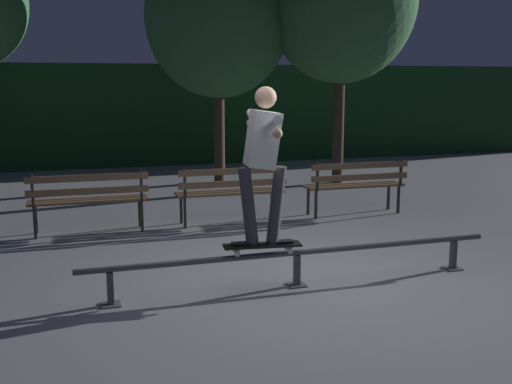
# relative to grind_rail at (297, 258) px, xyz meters

# --- Properties ---
(ground_plane) EXTENTS (90.00, 90.00, 0.00)m
(ground_plane) POSITION_rel_grind_rail_xyz_m (0.00, 0.09, -0.30)
(ground_plane) COLOR slate
(hedge_backdrop) EXTENTS (24.00, 1.20, 2.49)m
(hedge_backdrop) POSITION_rel_grind_rail_xyz_m (0.00, 10.03, 0.95)
(hedge_backdrop) COLOR #193D1E
(hedge_backdrop) RESTS_ON ground
(grind_rail) EXTENTS (4.40, 0.18, 0.38)m
(grind_rail) POSITION_rel_grind_rail_xyz_m (0.00, 0.00, 0.00)
(grind_rail) COLOR #47474C
(grind_rail) RESTS_ON ground
(skateboard) EXTENTS (0.80, 0.29, 0.09)m
(skateboard) POSITION_rel_grind_rail_xyz_m (-0.37, 0.00, 0.16)
(skateboard) COLOR black
(skateboard) RESTS_ON grind_rail
(skateboarder) EXTENTS (0.63, 1.40, 1.56)m
(skateboarder) POSITION_rel_grind_rail_xyz_m (-0.37, -0.00, 1.09)
(skateboarder) COLOR black
(skateboarder) RESTS_ON skateboard
(park_bench_leftmost) EXTENTS (1.61, 0.43, 0.88)m
(park_bench_leftmost) POSITION_rel_grind_rail_xyz_m (-1.93, 2.87, 0.24)
(park_bench_leftmost) COLOR #282623
(park_bench_leftmost) RESTS_ON ground
(park_bench_left_center) EXTENTS (1.61, 0.43, 0.88)m
(park_bench_left_center) POSITION_rel_grind_rail_xyz_m (0.09, 2.87, 0.24)
(park_bench_left_center) COLOR #282623
(park_bench_left_center) RESTS_ON ground
(park_bench_right_center) EXTENTS (1.61, 0.43, 0.88)m
(park_bench_right_center) POSITION_rel_grind_rail_xyz_m (2.11, 2.87, 0.24)
(park_bench_right_center) COLOR #282623
(park_bench_right_center) RESTS_ON ground
(tree_behind_benches) EXTENTS (2.92, 2.92, 4.93)m
(tree_behind_benches) POSITION_rel_grind_rail_xyz_m (0.87, 6.65, 3.02)
(tree_behind_benches) COLOR #3D2D23
(tree_behind_benches) RESTS_ON ground
(tree_far_right) EXTENTS (2.98, 2.98, 5.29)m
(tree_far_right) POSITION_rel_grind_rail_xyz_m (3.16, 5.82, 3.35)
(tree_far_right) COLOR #3D2D23
(tree_far_right) RESTS_ON ground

